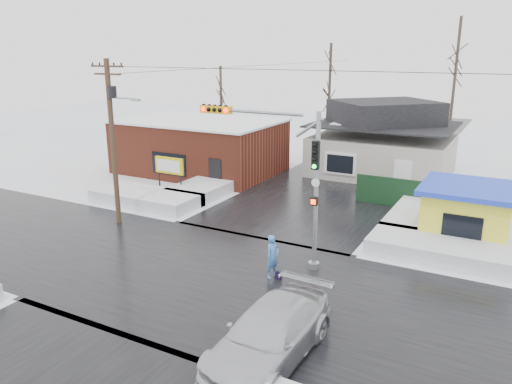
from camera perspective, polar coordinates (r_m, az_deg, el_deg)
The scene contains 20 objects.
ground at distance 22.02m, azimuth -6.26°, elevation -9.48°, with size 120.00×120.00×0.00m, color white.
road_ns at distance 22.02m, azimuth -6.26°, elevation -9.46°, with size 10.00×120.00×0.02m, color black.
road_ew at distance 22.02m, azimuth -6.26°, elevation -9.46°, with size 120.00×10.00×0.02m, color black.
snowbank_nw at distance 32.27m, azimuth -12.47°, elevation -0.67°, with size 7.00×3.00×0.80m, color white.
snowbank_ne at distance 25.08m, azimuth 20.86°, elevation -6.24°, with size 7.00×3.00×0.80m, color white.
snowbank_nside_w at distance 34.95m, azimuth -4.65°, elevation 0.94°, with size 3.00×8.00×0.80m, color white.
snowbank_nside_e at distance 30.01m, azimuth 18.45°, elevation -2.39°, with size 3.00×8.00×0.80m, color white.
traffic_signal at distance 21.80m, azimuth 3.11°, elevation 2.99°, with size 6.05×0.68×7.00m.
utility_pole at distance 28.03m, azimuth -16.02°, elevation 6.49°, with size 3.15×0.44×9.00m.
brick_building at distance 39.99m, azimuth -6.42°, elevation 5.27°, with size 12.20×8.20×4.12m.
marquee_sign at distance 33.75m, azimuth -9.88°, elevation 2.87°, with size 2.20×0.21×2.55m.
house at distance 40.00m, azimuth 14.31°, elevation 5.67°, with size 10.40×8.40×5.76m.
kiosk at distance 27.51m, azimuth 22.99°, elevation -2.17°, with size 4.60×4.60×2.88m.
fence at distance 31.84m, azimuth 18.31°, elevation -0.40°, with size 8.00×0.12×1.80m, color black.
tree_far_left at distance 45.03m, azimuth 8.49°, elevation 13.91°, with size 3.00×3.00×10.00m.
tree_far_mid at distance 44.61m, azimuth 22.09°, elevation 14.99°, with size 3.00×3.00×12.00m.
tree_far_west at distance 47.74m, azimuth -4.05°, elevation 12.24°, with size 3.00×3.00×8.00m.
pedestrian at distance 21.37m, azimuth 1.91°, elevation -7.42°, with size 0.69×0.45×1.89m, color #477EC7.
car at distance 16.22m, azimuth 1.59°, elevation -15.96°, with size 2.38×5.85×1.70m, color silver.
shopping_bag at distance 21.49m, azimuth 2.60°, elevation -9.55°, with size 0.28×0.12×0.35m, color black.
Camera 1 is at (11.46, -16.27, 9.42)m, focal length 35.00 mm.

